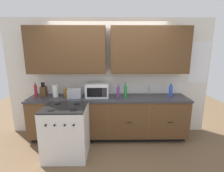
{
  "coord_description": "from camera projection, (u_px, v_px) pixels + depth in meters",
  "views": [
    {
      "loc": [
        0.04,
        -3.1,
        1.93
      ],
      "look_at": [
        0.08,
        0.27,
        1.18
      ],
      "focal_mm": 26.69,
      "sensor_mm": 36.0,
      "label": 1
    }
  ],
  "objects": [
    {
      "name": "ground_plane",
      "position": [
        108.0,
        144.0,
        3.45
      ],
      "size": [
        8.34,
        8.34,
        0.0
      ],
      "primitive_type": "plane",
      "color": "brown"
    },
    {
      "name": "wall_unit",
      "position": [
        108.0,
        61.0,
        3.57
      ],
      "size": [
        4.53,
        0.4,
        2.58
      ],
      "color": "white",
      "rests_on": "ground_plane"
    },
    {
      "name": "counter_run",
      "position": [
        109.0,
        117.0,
        3.64
      ],
      "size": [
        3.36,
        0.64,
        0.93
      ],
      "color": "black",
      "rests_on": "ground_plane"
    },
    {
      "name": "stove_range",
      "position": [
        66.0,
        131.0,
        3.02
      ],
      "size": [
        0.76,
        0.68,
        0.95
      ],
      "color": "white",
      "rests_on": "ground_plane"
    },
    {
      "name": "microwave",
      "position": [
        97.0,
        90.0,
        3.55
      ],
      "size": [
        0.48,
        0.37,
        0.28
      ],
      "color": "white",
      "rests_on": "counter_run"
    },
    {
      "name": "toaster",
      "position": [
        75.0,
        93.0,
        3.48
      ],
      "size": [
        0.28,
        0.18,
        0.19
      ],
      "color": "#B7B7BC",
      "rests_on": "counter_run"
    },
    {
      "name": "knife_block",
      "position": [
        44.0,
        91.0,
        3.57
      ],
      "size": [
        0.11,
        0.14,
        0.31
      ],
      "color": "#52361E",
      "rests_on": "counter_run"
    },
    {
      "name": "sink_faucet",
      "position": [
        149.0,
        90.0,
        3.73
      ],
      "size": [
        0.02,
        0.02,
        0.2
      ],
      "primitive_type": "cylinder",
      "color": "#B2B5BA",
      "rests_on": "counter_run"
    },
    {
      "name": "paper_towel_roll",
      "position": [
        55.0,
        91.0,
        3.54
      ],
      "size": [
        0.12,
        0.12,
        0.26
      ],
      "primitive_type": "cylinder",
      "color": "white",
      "rests_on": "counter_run"
    },
    {
      "name": "bottle_blue",
      "position": [
        171.0,
        90.0,
        3.56
      ],
      "size": [
        0.08,
        0.08,
        0.29
      ],
      "color": "blue",
      "rests_on": "counter_run"
    },
    {
      "name": "bottle_violet",
      "position": [
        118.0,
        92.0,
        3.42
      ],
      "size": [
        0.06,
        0.06,
        0.29
      ],
      "color": "#663384",
      "rests_on": "counter_run"
    },
    {
      "name": "bottle_green",
      "position": [
        125.0,
        91.0,
        3.44
      ],
      "size": [
        0.07,
        0.07,
        0.32
      ],
      "color": "#237A38",
      "rests_on": "counter_run"
    },
    {
      "name": "bottle_amber",
      "position": [
        65.0,
        92.0,
        3.52
      ],
      "size": [
        0.07,
        0.07,
        0.23
      ],
      "color": "#9E6619",
      "rests_on": "counter_run"
    },
    {
      "name": "bottle_red",
      "position": [
        36.0,
        90.0,
        3.48
      ],
      "size": [
        0.06,
        0.06,
        0.32
      ],
      "color": "maroon",
      "rests_on": "counter_run"
    }
  ]
}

